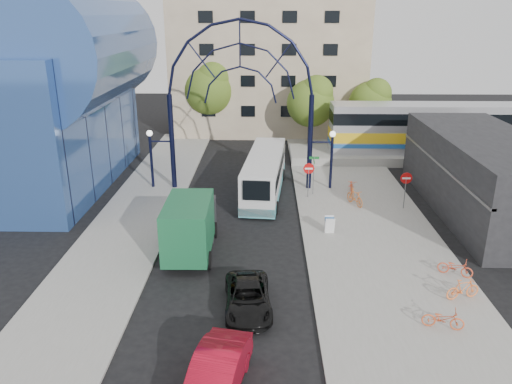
{
  "coord_description": "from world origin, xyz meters",
  "views": [
    {
      "loc": [
        1.8,
        -21.08,
        12.44
      ],
      "look_at": [
        1.26,
        6.0,
        2.63
      ],
      "focal_mm": 35.0,
      "sensor_mm": 36.0,
      "label": 1
    }
  ],
  "objects_px": {
    "gateway_arch": "(240,72)",
    "street_name_sign": "(314,167)",
    "city_bus": "(265,173)",
    "tree_north_c": "(372,101)",
    "black_suv": "(248,297)",
    "bike_far_b": "(463,289)",
    "tree_north_b": "(210,87)",
    "train_car": "(475,128)",
    "sandwich_board": "(330,223)",
    "bike_near_a": "(352,186)",
    "tree_north_a": "(312,101)",
    "bike_near_b": "(355,197)",
    "stop_sign": "(309,172)",
    "green_truck": "(191,224)",
    "red_sedan": "(216,376)",
    "bike_far_c": "(443,319)",
    "do_not_enter_sign": "(406,182)",
    "bike_far_a": "(455,267)"
  },
  "relations": [
    {
      "from": "gateway_arch",
      "to": "black_suv",
      "type": "bearing_deg",
      "value": -86.23
    },
    {
      "from": "tree_north_a",
      "to": "bike_near_b",
      "type": "height_order",
      "value": "tree_north_a"
    },
    {
      "from": "city_bus",
      "to": "bike_far_c",
      "type": "xyz_separation_m",
      "value": [
        7.42,
        -16.49,
        -0.95
      ]
    },
    {
      "from": "stop_sign",
      "to": "tree_north_b",
      "type": "bearing_deg",
      "value": 115.83
    },
    {
      "from": "tree_north_c",
      "to": "city_bus",
      "type": "distance_m",
      "value": 18.36
    },
    {
      "from": "do_not_enter_sign",
      "to": "tree_north_a",
      "type": "distance_m",
      "value": 16.86
    },
    {
      "from": "black_suv",
      "to": "bike_near_a",
      "type": "xyz_separation_m",
      "value": [
        6.98,
        15.09,
        0.01
      ]
    },
    {
      "from": "red_sedan",
      "to": "bike_far_a",
      "type": "relative_size",
      "value": 2.73
    },
    {
      "from": "sandwich_board",
      "to": "tree_north_c",
      "type": "distance_m",
      "value": 23.17
    },
    {
      "from": "street_name_sign",
      "to": "tree_north_b",
      "type": "height_order",
      "value": "tree_north_b"
    },
    {
      "from": "stop_sign",
      "to": "bike_far_c",
      "type": "height_order",
      "value": "stop_sign"
    },
    {
      "from": "do_not_enter_sign",
      "to": "sandwich_board",
      "type": "distance_m",
      "value": 6.85
    },
    {
      "from": "city_bus",
      "to": "tree_north_b",
      "type": "bearing_deg",
      "value": 113.64
    },
    {
      "from": "gateway_arch",
      "to": "street_name_sign",
      "type": "distance_m",
      "value": 8.38
    },
    {
      "from": "gateway_arch",
      "to": "city_bus",
      "type": "relative_size",
      "value": 1.28
    },
    {
      "from": "street_name_sign",
      "to": "green_truck",
      "type": "distance_m",
      "value": 11.65
    },
    {
      "from": "street_name_sign",
      "to": "bike_far_b",
      "type": "height_order",
      "value": "street_name_sign"
    },
    {
      "from": "gateway_arch",
      "to": "tree_north_c",
      "type": "relative_size",
      "value": 2.1
    },
    {
      "from": "tree_north_c",
      "to": "tree_north_b",
      "type": "bearing_deg",
      "value": 172.88
    },
    {
      "from": "tree_north_a",
      "to": "red_sedan",
      "type": "xyz_separation_m",
      "value": [
        -5.98,
        -33.2,
        -3.85
      ]
    },
    {
      "from": "train_car",
      "to": "tree_north_a",
      "type": "height_order",
      "value": "tree_north_a"
    },
    {
      "from": "sandwich_board",
      "to": "bike_near_a",
      "type": "height_order",
      "value": "sandwich_board"
    },
    {
      "from": "do_not_enter_sign",
      "to": "bike_far_c",
      "type": "xyz_separation_m",
      "value": [
        -1.85,
        -13.44,
        -1.41
      ]
    },
    {
      "from": "city_bus",
      "to": "red_sedan",
      "type": "distance_m",
      "value": 20.4
    },
    {
      "from": "stop_sign",
      "to": "bike_far_b",
      "type": "bearing_deg",
      "value": -65.51
    },
    {
      "from": "tree_north_c",
      "to": "bike_far_b",
      "type": "bearing_deg",
      "value": -92.62
    },
    {
      "from": "train_car",
      "to": "tree_north_c",
      "type": "distance_m",
      "value": 9.95
    },
    {
      "from": "green_truck",
      "to": "city_bus",
      "type": "bearing_deg",
      "value": 66.39
    },
    {
      "from": "city_bus",
      "to": "do_not_enter_sign",
      "type": "bearing_deg",
      "value": -12.96
    },
    {
      "from": "black_suv",
      "to": "tree_north_a",
      "type": "bearing_deg",
      "value": 75.49
    },
    {
      "from": "gateway_arch",
      "to": "tree_north_c",
      "type": "height_order",
      "value": "gateway_arch"
    },
    {
      "from": "tree_north_a",
      "to": "bike_far_c",
      "type": "bearing_deg",
      "value": -84.12
    },
    {
      "from": "green_truck",
      "to": "black_suv",
      "type": "xyz_separation_m",
      "value": [
        3.3,
        -5.67,
        -0.99
      ]
    },
    {
      "from": "red_sedan",
      "to": "bike_far_c",
      "type": "bearing_deg",
      "value": 34.35
    },
    {
      "from": "tree_north_a",
      "to": "tree_north_c",
      "type": "height_order",
      "value": "tree_north_a"
    },
    {
      "from": "red_sedan",
      "to": "bike_near_b",
      "type": "relative_size",
      "value": 2.47
    },
    {
      "from": "green_truck",
      "to": "bike_far_c",
      "type": "distance_m",
      "value": 13.46
    },
    {
      "from": "red_sedan",
      "to": "bike_near_b",
      "type": "distance_m",
      "value": 19.38
    },
    {
      "from": "sandwich_board",
      "to": "train_car",
      "type": "height_order",
      "value": "train_car"
    },
    {
      "from": "bike_near_a",
      "to": "city_bus",
      "type": "bearing_deg",
      "value": -173.44
    },
    {
      "from": "sandwich_board",
      "to": "bike_far_b",
      "type": "relative_size",
      "value": 0.59
    },
    {
      "from": "tree_north_b",
      "to": "city_bus",
      "type": "distance_m",
      "value": 18.18
    },
    {
      "from": "bike_far_a",
      "to": "tree_north_c",
      "type": "bearing_deg",
      "value": 24.06
    },
    {
      "from": "street_name_sign",
      "to": "city_bus",
      "type": "distance_m",
      "value": 3.55
    },
    {
      "from": "gateway_arch",
      "to": "bike_near_b",
      "type": "relative_size",
      "value": 7.37
    },
    {
      "from": "gateway_arch",
      "to": "black_suv",
      "type": "height_order",
      "value": "gateway_arch"
    },
    {
      "from": "tree_north_a",
      "to": "tree_north_b",
      "type": "distance_m",
      "value": 10.79
    },
    {
      "from": "sandwich_board",
      "to": "city_bus",
      "type": "xyz_separation_m",
      "value": [
        -3.87,
        7.07,
        0.77
      ]
    },
    {
      "from": "bike_far_a",
      "to": "bike_far_c",
      "type": "distance_m",
      "value": 4.9
    },
    {
      "from": "sandwich_board",
      "to": "tree_north_a",
      "type": "xyz_separation_m",
      "value": [
        0.52,
        19.95,
        3.86
      ]
    }
  ]
}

